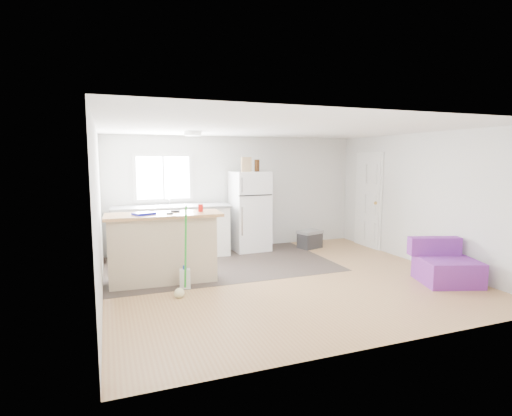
{
  "coord_description": "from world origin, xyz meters",
  "views": [
    {
      "loc": [
        -2.63,
        -5.71,
        1.93
      ],
      "look_at": [
        -0.22,
        0.7,
        1.08
      ],
      "focal_mm": 28.0,
      "sensor_mm": 36.0,
      "label": 1
    }
  ],
  "objects_px": {
    "cooler": "(310,239)",
    "cleaner_jug": "(185,278)",
    "purple_seat": "(445,267)",
    "cardboard_box": "(246,164)",
    "refrigerator": "(250,211)",
    "mop": "(181,280)",
    "bottle_right": "(258,166)",
    "bottle_left": "(256,166)",
    "blue_tray": "(144,214)",
    "red_cup": "(201,208)",
    "kitchen_cabinets": "(172,231)",
    "peninsula": "(163,247)"
  },
  "relations": [
    {
      "from": "cooler",
      "to": "cleaner_jug",
      "type": "bearing_deg",
      "value": -167.94
    },
    {
      "from": "peninsula",
      "to": "refrigerator",
      "type": "xyz_separation_m",
      "value": [
        2.02,
        1.6,
        0.28
      ]
    },
    {
      "from": "mop",
      "to": "bottle_right",
      "type": "bearing_deg",
      "value": 52.45
    },
    {
      "from": "cooler",
      "to": "cardboard_box",
      "type": "bearing_deg",
      "value": 152.08
    },
    {
      "from": "kitchen_cabinets",
      "to": "cardboard_box",
      "type": "xyz_separation_m",
      "value": [
        1.54,
        -0.06,
        1.3
      ]
    },
    {
      "from": "bottle_left",
      "to": "blue_tray",
      "type": "bearing_deg",
      "value": -146.98
    },
    {
      "from": "mop",
      "to": "cooler",
      "type": "bearing_deg",
      "value": 37.09
    },
    {
      "from": "bottle_left",
      "to": "bottle_right",
      "type": "relative_size",
      "value": 1.0
    },
    {
      "from": "purple_seat",
      "to": "cardboard_box",
      "type": "height_order",
      "value": "cardboard_box"
    },
    {
      "from": "peninsula",
      "to": "mop",
      "type": "distance_m",
      "value": 0.86
    },
    {
      "from": "red_cup",
      "to": "cleaner_jug",
      "type": "bearing_deg",
      "value": -127.6
    },
    {
      "from": "red_cup",
      "to": "refrigerator",
      "type": "bearing_deg",
      "value": 48.43
    },
    {
      "from": "cleaner_jug",
      "to": "bottle_left",
      "type": "relative_size",
      "value": 1.4
    },
    {
      "from": "bottle_right",
      "to": "mop",
      "type": "bearing_deg",
      "value": -131.06
    },
    {
      "from": "purple_seat",
      "to": "bottle_left",
      "type": "bearing_deg",
      "value": 141.23
    },
    {
      "from": "blue_tray",
      "to": "peninsula",
      "type": "bearing_deg",
      "value": 9.35
    },
    {
      "from": "mop",
      "to": "cardboard_box",
      "type": "relative_size",
      "value": 4.38
    },
    {
      "from": "peninsula",
      "to": "bottle_right",
      "type": "xyz_separation_m",
      "value": [
        2.19,
        1.57,
        1.24
      ]
    },
    {
      "from": "mop",
      "to": "red_cup",
      "type": "relative_size",
      "value": 10.96
    },
    {
      "from": "cleaner_jug",
      "to": "cardboard_box",
      "type": "height_order",
      "value": "cardboard_box"
    },
    {
      "from": "red_cup",
      "to": "bottle_left",
      "type": "bearing_deg",
      "value": 44.75
    },
    {
      "from": "red_cup",
      "to": "bottle_right",
      "type": "xyz_separation_m",
      "value": [
        1.58,
        1.55,
        0.64
      ]
    },
    {
      "from": "kitchen_cabinets",
      "to": "cooler",
      "type": "bearing_deg",
      "value": -1.42
    },
    {
      "from": "purple_seat",
      "to": "bottle_left",
      "type": "distance_m",
      "value": 4.01
    },
    {
      "from": "cleaner_jug",
      "to": "red_cup",
      "type": "relative_size",
      "value": 2.92
    },
    {
      "from": "blue_tray",
      "to": "bottle_right",
      "type": "relative_size",
      "value": 1.2
    },
    {
      "from": "cardboard_box",
      "to": "red_cup",
      "type": "bearing_deg",
      "value": -130.49
    },
    {
      "from": "purple_seat",
      "to": "blue_tray",
      "type": "distance_m",
      "value": 4.75
    },
    {
      "from": "refrigerator",
      "to": "mop",
      "type": "xyz_separation_m",
      "value": [
        -1.89,
        -2.39,
        -0.6
      ]
    },
    {
      "from": "red_cup",
      "to": "cardboard_box",
      "type": "distance_m",
      "value": 2.14
    },
    {
      "from": "cooler",
      "to": "bottle_right",
      "type": "xyz_separation_m",
      "value": [
        -1.12,
        0.25,
        1.59
      ]
    },
    {
      "from": "refrigerator",
      "to": "purple_seat",
      "type": "height_order",
      "value": "refrigerator"
    },
    {
      "from": "cooler",
      "to": "purple_seat",
      "type": "xyz_separation_m",
      "value": [
        0.83,
        -2.91,
        0.05
      ]
    },
    {
      "from": "cardboard_box",
      "to": "mop",
      "type": "bearing_deg",
      "value": -127.42
    },
    {
      "from": "red_cup",
      "to": "cardboard_box",
      "type": "bearing_deg",
      "value": 49.51
    },
    {
      "from": "refrigerator",
      "to": "cleaner_jug",
      "type": "relative_size",
      "value": 4.75
    },
    {
      "from": "purple_seat",
      "to": "cardboard_box",
      "type": "xyz_separation_m",
      "value": [
        -2.2,
        3.15,
        1.57
      ]
    },
    {
      "from": "bottle_right",
      "to": "cooler",
      "type": "bearing_deg",
      "value": -12.67
    },
    {
      "from": "refrigerator",
      "to": "mop",
      "type": "bearing_deg",
      "value": -131.16
    },
    {
      "from": "cleaner_jug",
      "to": "mop",
      "type": "height_order",
      "value": "mop"
    },
    {
      "from": "cardboard_box",
      "to": "bottle_left",
      "type": "distance_m",
      "value": 0.21
    },
    {
      "from": "cleaner_jug",
      "to": "red_cup",
      "type": "height_order",
      "value": "red_cup"
    },
    {
      "from": "cardboard_box",
      "to": "refrigerator",
      "type": "bearing_deg",
      "value": 26.64
    },
    {
      "from": "cleaner_jug",
      "to": "peninsula",
      "type": "bearing_deg",
      "value": 128.29
    },
    {
      "from": "cleaner_jug",
      "to": "red_cup",
      "type": "xyz_separation_m",
      "value": [
        0.36,
        0.47,
        0.99
      ]
    },
    {
      "from": "mop",
      "to": "blue_tray",
      "type": "distance_m",
      "value": 1.22
    },
    {
      "from": "cooler",
      "to": "cleaner_jug",
      "type": "xyz_separation_m",
      "value": [
        -3.05,
        -1.77,
        -0.04
      ]
    },
    {
      "from": "bottle_right",
      "to": "purple_seat",
      "type": "bearing_deg",
      "value": -58.41
    },
    {
      "from": "bottle_left",
      "to": "purple_seat",
      "type": "bearing_deg",
      "value": -57.39
    },
    {
      "from": "mop",
      "to": "red_cup",
      "type": "xyz_separation_m",
      "value": [
        0.48,
        0.8,
        0.92
      ]
    }
  ]
}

